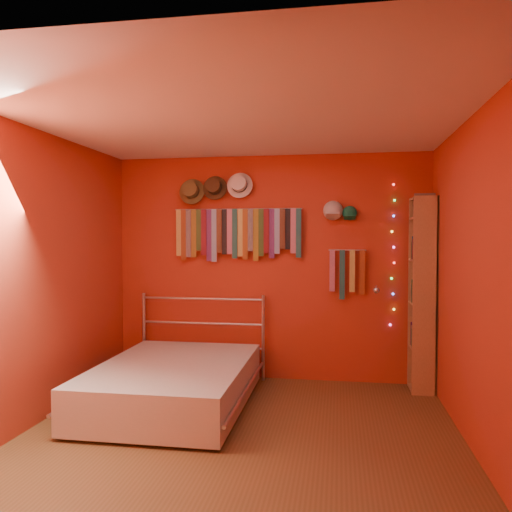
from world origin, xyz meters
The scene contains 16 objects.
ground centered at (0.00, 0.00, 0.00)m, with size 3.50×3.50×0.00m, color brown.
back_wall centered at (0.00, 1.75, 1.25)m, with size 3.50×0.02×2.50m, color #A52B1A.
right_wall centered at (1.75, 0.00, 1.25)m, with size 0.02×3.50×2.50m, color #A52B1A.
left_wall centered at (-1.75, 0.00, 1.25)m, with size 0.02×3.50×2.50m, color #A52B1A.
ceiling centered at (0.00, 0.00, 2.50)m, with size 3.50×3.50×0.02m, color white.
tie_rack centered at (-0.36, 1.68, 1.65)m, with size 1.45×0.03×0.60m.
small_tie_rack centered at (0.86, 1.69, 1.23)m, with size 0.40×0.03×0.54m.
fedora_olive centered at (-0.88, 1.65, 2.12)m, with size 0.29×0.16×0.29m.
fedora_brown centered at (-0.61, 1.66, 2.15)m, with size 0.28×0.15×0.27m.
fedora_white centered at (-0.32, 1.65, 2.18)m, with size 0.29×0.16×0.29m.
cap_white centered at (0.70, 1.70, 1.88)m, with size 0.20×0.25×0.20m.
cap_green centered at (0.88, 1.70, 1.85)m, with size 0.17×0.21×0.17m.
fairy_lights centered at (1.34, 1.71, 1.40)m, with size 0.06×0.02×1.53m.
reading_lamp centered at (1.15, 1.52, 1.04)m, with size 0.07×0.30×0.09m.
bookshelf centered at (1.66, 1.53, 1.02)m, with size 0.25×0.34×2.00m.
bed centered at (-0.75, 0.66, 0.22)m, with size 1.44×1.96×0.95m.
Camera 1 is at (0.77, -3.78, 1.57)m, focal length 35.00 mm.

